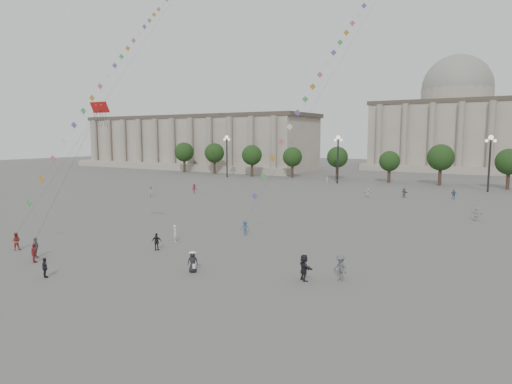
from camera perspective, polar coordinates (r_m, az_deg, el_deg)
The scene contains 27 objects.
ground at distance 35.46m, azimuth -9.69°, elevation -10.21°, with size 360.00×360.00×0.00m, color #585553.
hall_west at distance 154.05m, azimuth -7.67°, elevation 6.17°, with size 84.00×26.22×17.20m.
hall_central at distance 156.24m, azimuth 23.59°, elevation 7.80°, with size 48.30×34.30×35.50m.
tree_row at distance 105.88m, azimuth 19.38°, elevation 3.86°, with size 137.12×5.12×8.00m.
lamp_post_far_west at distance 116.87m, azimuth -3.67°, elevation 5.46°, with size 2.00×0.90×10.65m.
lamp_post_mid_west at distance 102.50m, azimuth 10.21°, elevation 5.15°, with size 2.00×0.90×10.65m.
lamp_post_mid_east at distance 95.68m, azimuth 27.21°, elevation 4.37°, with size 2.00×0.90×10.65m.
person_crowd_0 at distance 82.90m, azimuth 23.47°, elevation -0.25°, with size 0.97×0.40×1.66m, color #38607F.
person_crowd_1 at distance 81.44m, azimuth -12.98°, elevation 0.06°, with size 0.84×0.66×1.73m, color beige.
person_crowd_2 at distance 84.49m, azimuth -7.72°, elevation 0.42°, with size 1.12×0.64×1.73m, color maroon.
person_crowd_3 at distance 33.64m, azimuth 6.03°, elevation -9.37°, with size 1.80×0.57×1.94m, color black.
person_crowd_4 at distance 80.14m, azimuth 13.81°, elevation -0.10°, with size 1.53×0.49×1.65m, color white.
person_crowd_6 at distance 34.05m, azimuth 10.51°, elevation -9.28°, with size 1.24×0.71×1.91m, color #56575B.
person_crowd_7 at distance 62.79m, azimuth 25.87°, elevation -2.48°, with size 1.60×0.51×1.72m, color silver.
person_crowd_10 at distance 101.67m, azimuth 8.87°, elevation 1.45°, with size 0.57×0.37×1.57m, color silver.
person_crowd_12 at distance 81.93m, azimuth 18.03°, elevation -0.09°, with size 1.54×0.49×1.66m, color #5E5E62.
person_crowd_13 at distance 46.09m, azimuth -10.06°, elevation -5.12°, with size 0.62×0.40×1.69m, color silver.
tourist_0 at distance 42.28m, azimuth -25.99°, elevation -6.90°, with size 0.93×0.39×1.59m, color maroon.
tourist_1 at distance 37.56m, azimuth -24.88°, elevation -8.60°, with size 0.88×0.37×1.50m, color black.
tourist_3 at distance 43.81m, azimuth -25.85°, elevation -6.28°, with size 1.06×0.44×1.81m, color slate.
tourist_4 at distance 43.03m, azimuth -12.30°, elevation -6.10°, with size 0.94×0.39×1.61m, color black.
kite_flyer_0 at distance 47.63m, azimuth -27.80°, elevation -5.46°, with size 0.80×0.62×1.65m, color #993529.
kite_flyer_1 at distance 48.40m, azimuth -1.38°, elevation -4.49°, with size 1.03×0.59×1.59m, color #355878.
hat_person at distance 35.78m, azimuth -7.92°, elevation -8.57°, with size 0.95×0.90×1.69m.
dragon_kite at distance 47.02m, azimuth -18.95°, elevation 9.06°, with size 2.22×4.46×14.31m.
kite_train_west at distance 74.98m, azimuth -14.41°, elevation 18.10°, with size 23.39×52.52×72.95m.
kite_train_mid at distance 67.15m, azimuth 12.28°, elevation 19.80°, with size 7.67×40.94×60.88m.
Camera 1 is at (22.52, -25.34, 10.41)m, focal length 32.00 mm.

